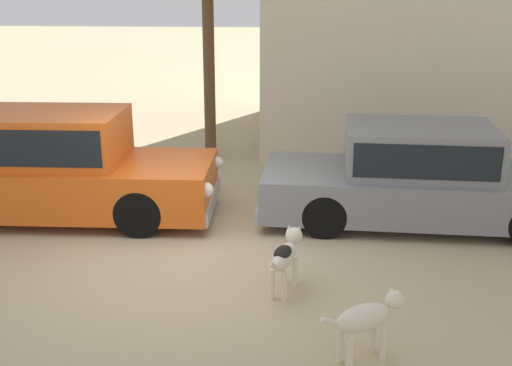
{
  "coord_description": "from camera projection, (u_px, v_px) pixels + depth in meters",
  "views": [
    {
      "loc": [
        1.5,
        -7.44,
        3.34
      ],
      "look_at": [
        0.94,
        0.2,
        0.9
      ],
      "focal_mm": 45.02,
      "sensor_mm": 36.0,
      "label": 1
    }
  ],
  "objects": [
    {
      "name": "ground_plane",
      "position": [
        182.0,
        253.0,
        8.19
      ],
      "size": [
        80.0,
        80.0,
        0.0
      ],
      "primitive_type": "plane",
      "color": "tan"
    },
    {
      "name": "parked_sedan_nearest",
      "position": [
        54.0,
        166.0,
        9.28
      ],
      "size": [
        4.74,
        1.81,
        1.55
      ],
      "rotation": [
        0.0,
        0.0,
        0.03
      ],
      "color": "#D15619",
      "rests_on": "ground_plane"
    },
    {
      "name": "stray_dog_spotted",
      "position": [
        286.0,
        254.0,
        7.12
      ],
      "size": [
        0.37,
        0.99,
        0.66
      ],
      "rotation": [
        0.0,
        0.0,
        1.29
      ],
      "color": "beige",
      "rests_on": "ground_plane"
    },
    {
      "name": "parked_sedan_second",
      "position": [
        420.0,
        175.0,
        9.06
      ],
      "size": [
        4.65,
        1.9,
        1.41
      ],
      "rotation": [
        0.0,
        0.0,
        -0.04
      ],
      "color": "slate",
      "rests_on": "ground_plane"
    },
    {
      "name": "stray_dog_tan",
      "position": [
        368.0,
        318.0,
        5.77
      ],
      "size": [
        0.84,
        0.53,
        0.66
      ],
      "rotation": [
        0.0,
        0.0,
        0.53
      ],
      "color": "beige",
      "rests_on": "ground_plane"
    }
  ]
}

